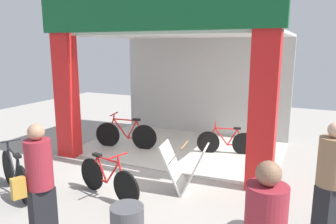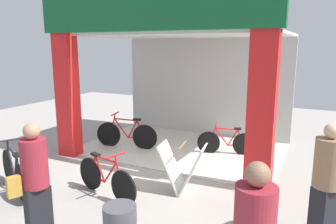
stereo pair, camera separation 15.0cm
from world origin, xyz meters
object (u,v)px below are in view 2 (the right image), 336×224
(bicycle_inside_1, at_px, (127,134))
(pedestrian_1, at_px, (327,183))
(sandwich_board_sign, at_px, (182,168))
(pedestrian_0, at_px, (36,185))
(bicycle_parked_0, at_px, (106,178))
(bicycle_parked_1, at_px, (14,172))
(bicycle_inside_0, at_px, (226,142))

(bicycle_inside_1, height_order, pedestrian_1, pedestrian_1)
(bicycle_inside_1, bearing_deg, sandwich_board_sign, -36.47)
(sandwich_board_sign, height_order, pedestrian_0, pedestrian_0)
(bicycle_parked_0, bearing_deg, bicycle_parked_1, -160.52)
(bicycle_parked_1, xyz_separation_m, pedestrian_1, (5.23, 0.73, 0.52))
(bicycle_inside_1, relative_size, bicycle_parked_1, 1.08)
(bicycle_inside_0, distance_m, bicycle_parked_1, 4.84)
(bicycle_inside_0, relative_size, bicycle_parked_1, 0.90)
(bicycle_parked_0, relative_size, bicycle_parked_1, 0.98)
(bicycle_inside_1, xyz_separation_m, bicycle_parked_1, (-0.42, -3.15, 0.00))
(bicycle_inside_1, xyz_separation_m, bicycle_parked_0, (1.24, -2.56, -0.03))
(bicycle_parked_0, xyz_separation_m, pedestrian_0, (0.13, -1.64, 0.56))
(bicycle_inside_1, relative_size, bicycle_parked_0, 1.10)
(sandwich_board_sign, bearing_deg, pedestrian_1, -15.15)
(bicycle_inside_0, height_order, pedestrian_0, pedestrian_0)
(bicycle_inside_1, bearing_deg, bicycle_inside_0, 14.48)
(bicycle_inside_1, distance_m, sandwich_board_sign, 2.99)
(bicycle_inside_0, relative_size, pedestrian_0, 0.81)
(bicycle_inside_1, xyz_separation_m, sandwich_board_sign, (2.41, -1.78, 0.09))
(bicycle_parked_0, height_order, pedestrian_1, pedestrian_1)
(bicycle_inside_1, bearing_deg, pedestrian_1, -26.82)
(pedestrian_0, distance_m, pedestrian_1, 3.86)
(bicycle_inside_0, xyz_separation_m, pedestrian_1, (2.25, -3.09, 0.58))
(bicycle_parked_0, bearing_deg, pedestrian_1, 2.18)
(bicycle_inside_1, distance_m, bicycle_parked_1, 3.18)
(bicycle_parked_1, height_order, pedestrian_1, pedestrian_1)
(bicycle_parked_1, relative_size, sandwich_board_sign, 1.67)
(bicycle_parked_1, bearing_deg, pedestrian_0, -30.41)
(pedestrian_0, xyz_separation_m, pedestrian_1, (3.43, 1.78, -0.01))
(bicycle_parked_0, height_order, sandwich_board_sign, sandwich_board_sign)
(bicycle_inside_0, bearing_deg, bicycle_inside_1, -165.52)
(bicycle_inside_0, distance_m, bicycle_parked_0, 3.48)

